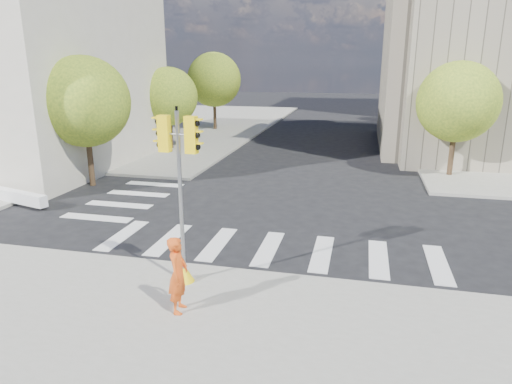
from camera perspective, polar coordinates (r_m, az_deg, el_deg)
ground at (r=17.30m, az=3.23°, el=-4.59°), size 160.00×160.00×0.00m
sidewalk_far_left at (r=48.12m, az=-15.29°, el=8.23°), size 28.00×40.00×0.15m
tree_lw_near at (r=24.04m, az=-20.65°, el=10.51°), size 4.40×4.40×6.41m
tree_lw_mid at (r=32.85m, az=-10.84°, el=11.64°), size 4.00×4.00×5.77m
tree_lw_far at (r=42.14m, az=-5.28°, el=13.79°), size 4.80×4.80×6.95m
tree_re_near at (r=26.48m, az=23.90°, el=10.25°), size 4.20×4.20×6.16m
tree_re_mid at (r=38.31m, az=20.82°, el=12.37°), size 4.60×4.60×6.66m
tree_re_far at (r=50.25m, az=19.10°, el=12.58°), size 4.00×4.00×5.88m
lamp_near at (r=30.47m, az=23.65°, el=11.85°), size 0.35×0.18×8.11m
lamp_far at (r=44.31m, az=20.56°, el=13.04°), size 0.35×0.18×8.11m
traffic_signal at (r=12.38m, az=-9.32°, el=-2.36°), size 1.07×0.56×4.84m
photographer at (r=11.34m, az=-9.72°, el=-10.16°), size 0.55×0.76×1.93m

